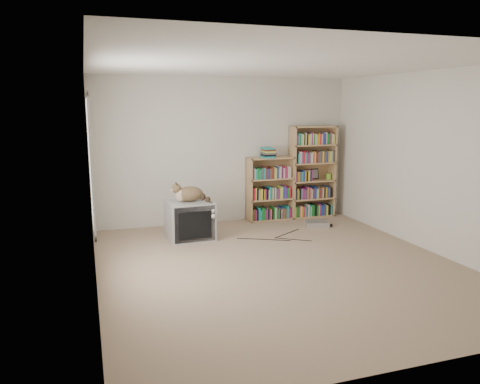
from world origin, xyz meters
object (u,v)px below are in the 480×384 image
object	(u,v)px
bookcase_tall	(312,174)
crt_tv	(190,220)
bookcase_short	(270,191)
cat	(193,196)
dvd_player	(317,224)

from	to	relation	value
bookcase_tall	crt_tv	bearing A→B (deg)	-162.97
bookcase_tall	bookcase_short	distance (m)	0.87
cat	bookcase_tall	xyz separation A→B (m)	(2.40, 0.80, 0.12)
cat	bookcase_short	distance (m)	1.77
bookcase_tall	bookcase_short	bearing A→B (deg)	179.90
bookcase_tall	bookcase_short	xyz separation A→B (m)	(-0.82, 0.00, -0.28)
crt_tv	cat	size ratio (longest dim) A/B	1.14
cat	dvd_player	size ratio (longest dim) A/B	1.61
cat	bookcase_tall	world-z (taller)	bookcase_tall
cat	bookcase_short	xyz separation A→B (m)	(1.58, 0.80, -0.15)
crt_tv	bookcase_tall	world-z (taller)	bookcase_tall
bookcase_tall	cat	bearing A→B (deg)	-161.65
bookcase_short	bookcase_tall	bearing A→B (deg)	-0.10
bookcase_short	dvd_player	bearing A→B (deg)	-51.28
crt_tv	bookcase_tall	bearing A→B (deg)	14.44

